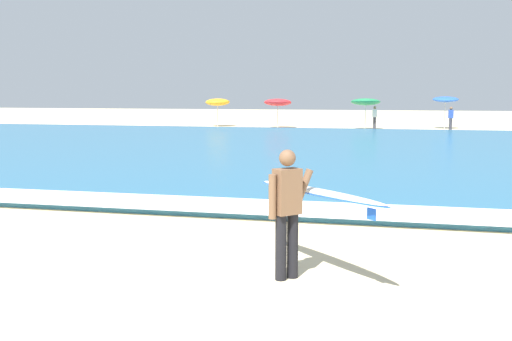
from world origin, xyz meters
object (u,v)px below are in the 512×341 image
beachgoer_near_row_left (375,117)px  beach_umbrella_2 (366,102)px  beach_umbrella_1 (278,102)px  beachgoer_near_row_mid (451,118)px  beach_umbrella_3 (446,99)px  beach_umbrella_0 (218,102)px  surfer_with_board (301,201)px

beachgoer_near_row_left → beach_umbrella_2: bearing=-170.2°
beach_umbrella_1 → beachgoer_near_row_mid: beach_umbrella_1 is taller
beach_umbrella_2 → beachgoer_near_row_left: bearing=9.8°
beach_umbrella_3 → beachgoer_near_row_left: bearing=-158.3°
beach_umbrella_0 → beach_umbrella_2: bearing=-6.5°
beach_umbrella_3 → surfer_with_board: bearing=-97.8°
beach_umbrella_0 → beach_umbrella_3: bearing=2.7°
beach_umbrella_1 → beachgoer_near_row_left: bearing=-1.3°
beach_umbrella_0 → beachgoer_near_row_left: beach_umbrella_0 is taller
beach_umbrella_2 → beach_umbrella_3: 5.70m
beach_umbrella_2 → beachgoer_near_row_left: 1.20m
beach_umbrella_0 → beachgoer_near_row_mid: beach_umbrella_0 is taller
surfer_with_board → beachgoer_near_row_mid: (4.92, 32.14, -0.18)m
beach_umbrella_0 → beachgoer_near_row_left: 11.56m
beach_umbrella_0 → beachgoer_near_row_mid: size_ratio=1.32×
surfer_with_board → beachgoer_near_row_mid: surfer_with_board is taller
beach_umbrella_2 → beach_umbrella_0: bearing=173.5°
beach_umbrella_3 → beachgoer_near_row_mid: (0.16, -2.50, -1.18)m
beach_umbrella_0 → beachgoer_near_row_mid: bearing=-6.1°
surfer_with_board → beach_umbrella_3: (4.76, 34.64, 1.00)m
beach_umbrella_0 → beach_umbrella_3: size_ratio=0.91×
beachgoer_near_row_mid → beach_umbrella_3: bearing=93.6°
beach_umbrella_0 → beachgoer_near_row_mid: (16.34, -1.74, -0.95)m
beach_umbrella_0 → beach_umbrella_3: beach_umbrella_3 is taller
beach_umbrella_0 → beach_umbrella_1: 4.82m
beach_umbrella_1 → beachgoer_near_row_left: (6.74, -0.15, -0.97)m
surfer_with_board → beach_umbrella_3: beach_umbrella_3 is taller
beachgoer_near_row_left → surfer_with_board: bearing=-90.1°
surfer_with_board → beach_umbrella_3: size_ratio=0.95×
beach_umbrella_1 → beach_umbrella_2: beach_umbrella_2 is taller
beachgoer_near_row_mid → beach_umbrella_1: bearing=176.2°
beach_umbrella_0 → beachgoer_near_row_left: (11.47, -1.12, -0.95)m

